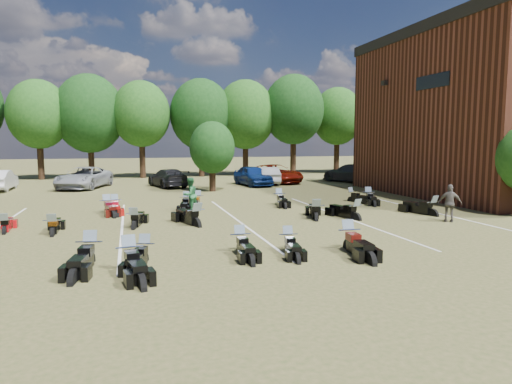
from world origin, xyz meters
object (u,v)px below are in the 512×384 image
object	(u,v)px
car_4	(253,176)
motorcycle_7	(5,234)
person_green	(190,195)
motorcycle_0	(144,263)
motorcycle_14	(107,213)
motorcycle_3	(240,252)
person_grey	(450,203)

from	to	relation	value
car_4	motorcycle_7	distance (m)	21.17
person_green	motorcycle_7	bearing A→B (deg)	-13.00
person_green	motorcycle_0	size ratio (longest dim) A/B	0.84
car_4	motorcycle_0	xyz separation A→B (m)	(-9.11, -21.49, -0.80)
person_green	motorcycle_14	world-z (taller)	person_green
car_4	motorcycle_14	distance (m)	15.58
motorcycle_3	motorcycle_14	distance (m)	10.61
person_green	motorcycle_0	world-z (taller)	person_green
person_grey	car_4	bearing A→B (deg)	-40.83
person_grey	motorcycle_0	xyz separation A→B (m)	(-13.23, -3.35, -0.84)
motorcycle_3	motorcycle_7	world-z (taller)	motorcycle_3
motorcycle_14	person_green	bearing A→B (deg)	-24.49
motorcycle_3	motorcycle_7	xyz separation A→B (m)	(-8.11, 5.31, 0.00)
car_4	motorcycle_0	size ratio (longest dim) A/B	2.25
motorcycle_7	motorcycle_14	bearing A→B (deg)	-135.08
person_green	person_grey	size ratio (longest dim) A/B	1.04
car_4	person_green	distance (m)	13.91
motorcycle_0	motorcycle_14	xyz separation A→B (m)	(-1.49, 10.09, 0.00)
person_grey	motorcycle_7	xyz separation A→B (m)	(-18.31, 2.44, -0.84)
motorcycle_14	motorcycle_3	bearing A→B (deg)	-77.12
person_grey	motorcycle_7	distance (m)	18.49
motorcycle_7	motorcycle_14	size ratio (longest dim) A/B	0.88
car_4	motorcycle_0	bearing A→B (deg)	-121.09
motorcycle_3	motorcycle_14	bearing A→B (deg)	116.83
motorcycle_7	car_4	bearing A→B (deg)	-137.23
car_4	motorcycle_3	bearing A→B (deg)	-114.25
motorcycle_0	motorcycle_7	xyz separation A→B (m)	(-5.08, 5.80, 0.00)
car_4	motorcycle_3	xyz separation A→B (m)	(-6.08, -21.00, -0.80)
car_4	person_grey	bearing A→B (deg)	-85.31
car_4	person_green	bearing A→B (deg)	-126.27
person_green	motorcycle_14	distance (m)	4.21
car_4	person_green	world-z (taller)	person_green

